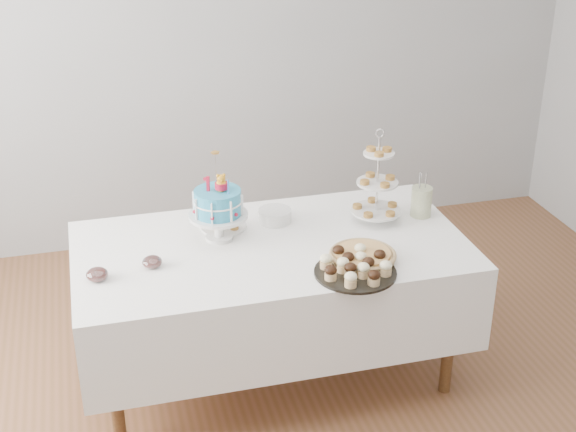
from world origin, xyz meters
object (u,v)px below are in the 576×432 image
object	(u,v)px
tiered_stand	(377,183)
pastry_plate	(224,225)
pie	(363,256)
jam_bowl_a	(97,275)
cupcake_tray	(356,266)
birthday_cake	(218,217)
jam_bowl_b	(152,262)
plate_stack	(275,216)
utensil_pitcher	(422,200)
table	(272,284)

from	to	relation	value
tiered_stand	pastry_plate	distance (m)	0.81
pastry_plate	pie	bearing A→B (deg)	-42.40
tiered_stand	pastry_plate	xyz separation A→B (m)	(-0.78, 0.12, -0.20)
jam_bowl_a	pastry_plate	bearing A→B (deg)	30.00
cupcake_tray	birthday_cake	bearing A→B (deg)	136.99
birthday_cake	pastry_plate	bearing A→B (deg)	93.16
birthday_cake	pastry_plate	world-z (taller)	birthday_cake
jam_bowl_b	cupcake_tray	bearing A→B (deg)	-18.67
plate_stack	jam_bowl_a	world-z (taller)	plate_stack
pie	plate_stack	distance (m)	0.60
jam_bowl_b	utensil_pitcher	world-z (taller)	utensil_pitcher
table	plate_stack	size ratio (longest dim) A/B	11.21
plate_stack	pastry_plate	distance (m)	0.27
birthday_cake	pie	world-z (taller)	birthday_cake
table	birthday_cake	xyz separation A→B (m)	(-0.23, 0.13, 0.35)
table	jam_bowl_a	xyz separation A→B (m)	(-0.84, -0.13, 0.26)
table	jam_bowl_b	size ratio (longest dim) A/B	20.77
pie	plate_stack	size ratio (longest dim) A/B	1.86
table	pastry_plate	xyz separation A→B (m)	(-0.19, 0.24, 0.24)
utensil_pitcher	pastry_plate	bearing A→B (deg)	149.17
birthday_cake	pie	xyz separation A→B (m)	(0.61, -0.40, -0.09)
table	cupcake_tray	bearing A→B (deg)	-51.15
jam_bowl_a	jam_bowl_b	world-z (taller)	jam_bowl_a
table	utensil_pitcher	xyz separation A→B (m)	(0.84, 0.12, 0.31)
tiered_stand	plate_stack	distance (m)	0.55
birthday_cake	pie	bearing A→B (deg)	-9.56
jam_bowl_a	pie	bearing A→B (deg)	-6.70
birthday_cake	plate_stack	size ratio (longest dim) A/B	2.62
table	pastry_plate	world-z (taller)	pastry_plate
pie	table	bearing A→B (deg)	143.62
cupcake_tray	plate_stack	world-z (taller)	cupcake_tray
birthday_cake	tiered_stand	xyz separation A→B (m)	(0.82, -0.00, 0.09)
tiered_stand	pastry_plate	size ratio (longest dim) A/B	2.14
pie	utensil_pitcher	distance (m)	0.61
plate_stack	pastry_plate	size ratio (longest dim) A/B	0.73
plate_stack	pie	bearing A→B (deg)	-60.44
birthday_cake	pie	distance (m)	0.74
cupcake_tray	plate_stack	distance (m)	0.66
tiered_stand	jam_bowl_a	world-z (taller)	tiered_stand
pie	jam_bowl_b	world-z (taller)	jam_bowl_b
utensil_pitcher	tiered_stand	bearing A→B (deg)	154.90
jam_bowl_a	table	bearing A→B (deg)	9.05
table	cupcake_tray	distance (m)	0.56
birthday_cake	plate_stack	distance (m)	0.35
table	pie	bearing A→B (deg)	-36.38
pie	jam_bowl_b	size ratio (longest dim) A/B	3.45
pastry_plate	utensil_pitcher	xyz separation A→B (m)	(1.03, -0.12, 0.07)
pie	tiered_stand	size ratio (longest dim) A/B	0.63
tiered_stand	jam_bowl_b	bearing A→B (deg)	-170.34
table	jam_bowl_b	distance (m)	0.64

